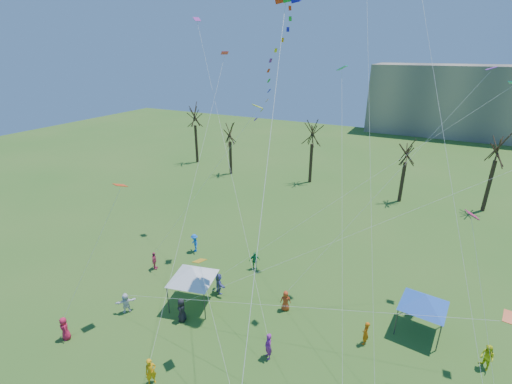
% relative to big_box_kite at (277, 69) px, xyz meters
% --- Properties ---
extents(bare_tree_row, '(68.44, 7.74, 9.99)m').
position_rel_big_box_kite_xyz_m(bare_tree_row, '(4.61, 26.48, -10.41)').
color(bare_tree_row, black).
rests_on(bare_tree_row, ground).
extents(big_box_kite, '(3.20, 8.39, 24.14)m').
position_rel_big_box_kite_xyz_m(big_box_kite, '(0.00, 0.00, 0.00)').
color(big_box_kite, red).
rests_on(big_box_kite, ground).
extents(canopy_tent_white, '(4.26, 4.26, 3.28)m').
position_rel_big_box_kite_xyz_m(canopy_tent_white, '(-5.22, -2.78, -14.24)').
color(canopy_tent_white, '#3F3F44').
rests_on(canopy_tent_white, ground).
extents(canopy_tent_blue, '(4.01, 4.01, 3.03)m').
position_rel_big_box_kite_xyz_m(canopy_tent_blue, '(10.24, 1.97, -14.46)').
color(canopy_tent_blue, '#3F3F44').
rests_on(canopy_tent_blue, ground).
extents(festival_crowd, '(26.12, 14.10, 1.83)m').
position_rel_big_box_kite_xyz_m(festival_crowd, '(0.42, -3.67, -16.17)').
color(festival_crowd, red).
rests_on(festival_crowd, ground).
extents(small_kites_aloft, '(27.68, 18.45, 34.43)m').
position_rel_big_box_kite_xyz_m(small_kites_aloft, '(2.38, 1.69, -3.40)').
color(small_kites_aloft, '#FF3F0D').
rests_on(small_kites_aloft, ground).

